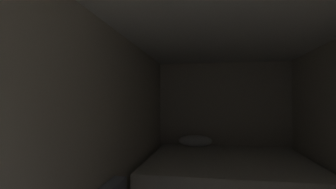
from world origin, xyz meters
TOP-DOWN VIEW (x-y plane):
  - wall_back at (0.00, 4.13)m, footprint 2.40×0.05m
  - wall_left at (-1.17, 1.77)m, footprint 0.05×4.68m
  - ceiling_slab at (0.00, 1.77)m, footprint 2.40×4.68m
  - bed at (-0.01, 3.07)m, footprint 2.18×2.00m

SIDE VIEW (x-z plane):
  - bed at x=-0.01m, z-range -0.10..0.74m
  - wall_back at x=0.00m, z-range 0.00..2.11m
  - wall_left at x=-1.17m, z-range 0.00..2.11m
  - ceiling_slab at x=0.00m, z-range 2.11..2.16m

